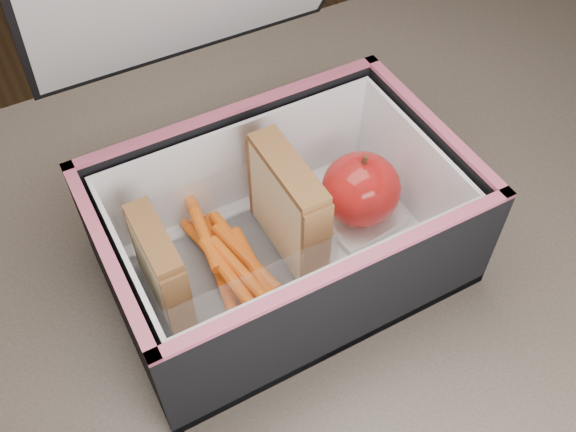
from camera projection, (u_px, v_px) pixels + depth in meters
name	position (u px, v px, depth m)	size (l,w,h in m)	color
kitchen_table	(311.00, 309.00, 0.73)	(1.20, 0.80, 0.75)	#63584B
lunch_bag	(281.00, 218.00, 0.61)	(0.33, 0.34, 0.31)	black
plastic_tub	(227.00, 249.00, 0.61)	(0.17, 0.12, 0.07)	white
sandwich_left	(160.00, 267.00, 0.58)	(0.02, 0.09, 0.10)	beige
sandwich_right	(288.00, 207.00, 0.61)	(0.03, 0.11, 0.12)	beige
carrot_sticks	(231.00, 262.00, 0.62)	(0.06, 0.16, 0.03)	orange
paper_napkin	(356.00, 212.00, 0.68)	(0.08, 0.08, 0.01)	white
red_apple	(361.00, 189.00, 0.65)	(0.09, 0.09, 0.08)	maroon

